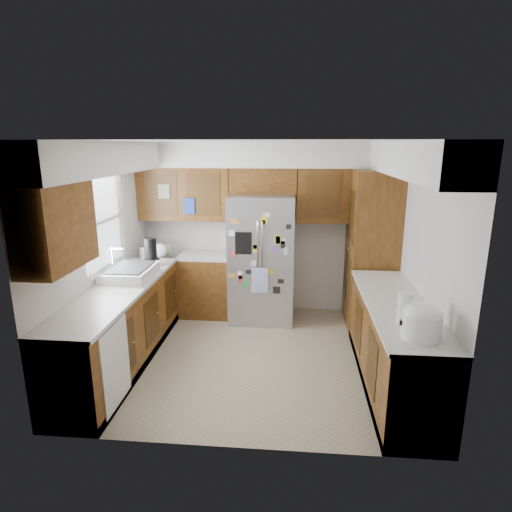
# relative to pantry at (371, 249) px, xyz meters

# --- Properties ---
(floor) EXTENTS (3.60, 3.60, 0.00)m
(floor) POSITION_rel_pantry_xyz_m (-1.50, -1.15, -1.07)
(floor) COLOR tan
(floor) RESTS_ON ground
(room_shell) EXTENTS (3.64, 3.24, 2.52)m
(room_shell) POSITION_rel_pantry_xyz_m (-1.61, -0.79, 0.75)
(room_shell) COLOR beige
(room_shell) RESTS_ON ground
(left_counter_run) EXTENTS (1.36, 3.20, 0.92)m
(left_counter_run) POSITION_rel_pantry_xyz_m (-2.86, -1.12, -0.65)
(left_counter_run) COLOR #46260D
(left_counter_run) RESTS_ON ground
(right_counter_run) EXTENTS (0.63, 2.25, 0.92)m
(right_counter_run) POSITION_rel_pantry_xyz_m (0.00, -1.62, -0.65)
(right_counter_run) COLOR #46260D
(right_counter_run) RESTS_ON ground
(pantry) EXTENTS (0.60, 0.90, 2.15)m
(pantry) POSITION_rel_pantry_xyz_m (0.00, 0.00, 0.00)
(pantry) COLOR #46260D
(pantry) RESTS_ON ground
(fridge) EXTENTS (0.90, 0.79, 1.80)m
(fridge) POSITION_rel_pantry_xyz_m (-1.50, 0.05, -0.17)
(fridge) COLOR gray
(fridge) RESTS_ON ground
(bridge_cabinet) EXTENTS (0.96, 0.34, 0.35)m
(bridge_cabinet) POSITION_rel_pantry_xyz_m (-1.50, 0.28, 0.90)
(bridge_cabinet) COLOR #46260D
(bridge_cabinet) RESTS_ON fridge
(fridge_top_items) EXTENTS (0.64, 0.26, 0.25)m
(fridge_top_items) POSITION_rel_pantry_xyz_m (-1.48, 0.24, 1.19)
(fridge_top_items) COLOR #2861AA
(fridge_top_items) RESTS_ON bridge_cabinet
(sink_assembly) EXTENTS (0.52, 0.70, 0.37)m
(sink_assembly) POSITION_rel_pantry_xyz_m (-3.00, -1.05, -0.09)
(sink_assembly) COLOR white
(sink_assembly) RESTS_ON left_counter_run
(left_counter_clutter) EXTENTS (0.36, 0.82, 0.38)m
(left_counter_clutter) POSITION_rel_pantry_xyz_m (-2.96, -0.30, -0.02)
(left_counter_clutter) COLOR black
(left_counter_clutter) RESTS_ON left_counter_run
(rice_cooker) EXTENTS (0.33, 0.32, 0.29)m
(rice_cooker) POSITION_rel_pantry_xyz_m (-0.00, -2.42, -0.01)
(rice_cooker) COLOR white
(rice_cooker) RESTS_ON right_counter_run
(paper_towel) EXTENTS (0.13, 0.13, 0.28)m
(paper_towel) POSITION_rel_pantry_xyz_m (-0.07, -2.14, -0.01)
(paper_towel) COLOR white
(paper_towel) RESTS_ON right_counter_run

